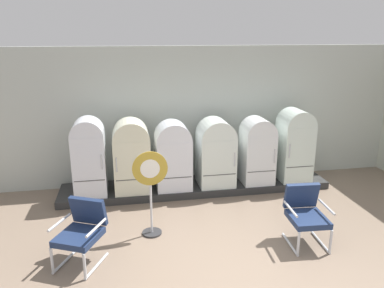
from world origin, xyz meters
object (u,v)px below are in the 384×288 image
object	(u,v)px
refrigerator_5	(295,143)
refrigerator_3	(216,151)
refrigerator_1	(131,154)
sign_stand	(151,191)
refrigerator_2	(173,154)
armchair_left	(82,229)
refrigerator_4	(257,149)
armchair_right	(306,212)
refrigerator_0	(89,155)

from	to	relation	value
refrigerator_5	refrigerator_3	bearing A→B (deg)	179.30
refrigerator_1	sign_stand	bearing A→B (deg)	-80.99
refrigerator_2	armchair_left	distance (m)	2.66
refrigerator_3	refrigerator_5	size ratio (longest dim) A/B	0.91
refrigerator_5	armchair_left	size ratio (longest dim) A/B	1.66
refrigerator_4	armchair_right	size ratio (longest dim) A/B	1.50
refrigerator_0	sign_stand	distance (m)	1.86
refrigerator_0	refrigerator_2	distance (m)	1.61
refrigerator_2	armchair_right	world-z (taller)	refrigerator_2
refrigerator_2	refrigerator_3	bearing A→B (deg)	2.30
refrigerator_0	armchair_left	size ratio (longest dim) A/B	1.64
refrigerator_4	sign_stand	xyz separation A→B (m)	(-2.31, -1.53, -0.11)
refrigerator_2	refrigerator_1	bearing A→B (deg)	178.08
refrigerator_4	armchair_left	world-z (taller)	refrigerator_4
armchair_right	refrigerator_1	bearing A→B (deg)	139.26
refrigerator_1	refrigerator_5	distance (m)	3.38
refrigerator_3	armchair_left	distance (m)	3.28
refrigerator_3	armchair_right	distance (m)	2.42
refrigerator_2	armchair_left	xyz separation A→B (m)	(-1.59, -2.11, -0.35)
refrigerator_0	refrigerator_5	world-z (taller)	refrigerator_5
refrigerator_3	refrigerator_4	xyz separation A→B (m)	(0.87, -0.04, 0.01)
refrigerator_0	refrigerator_3	world-z (taller)	refrigerator_0
refrigerator_4	armchair_left	size ratio (longest dim) A/B	1.50
refrigerator_3	armchair_right	xyz separation A→B (m)	(0.88, -2.22, -0.35)
refrigerator_3	sign_stand	bearing A→B (deg)	-132.69
refrigerator_0	refrigerator_3	distance (m)	2.48
armchair_left	refrigerator_0	bearing A→B (deg)	90.56
refrigerator_4	refrigerator_1	bearing A→B (deg)	179.37
refrigerator_0	armchair_right	bearing A→B (deg)	-32.99
refrigerator_5	sign_stand	world-z (taller)	refrigerator_5
refrigerator_1	refrigerator_4	world-z (taller)	refrigerator_1
refrigerator_4	refrigerator_5	size ratio (longest dim) A/B	0.91
refrigerator_4	armchair_right	xyz separation A→B (m)	(0.01, -2.18, -0.36)
refrigerator_2	refrigerator_0	bearing A→B (deg)	-179.96
refrigerator_0	refrigerator_5	size ratio (longest dim) A/B	0.99
refrigerator_3	refrigerator_5	xyz separation A→B (m)	(1.69, -0.02, 0.09)
refrigerator_1	refrigerator_3	size ratio (longest dim) A/B	1.04
refrigerator_5	refrigerator_4	bearing A→B (deg)	-178.91
armchair_right	refrigerator_2	bearing A→B (deg)	128.82
refrigerator_4	armchair_left	bearing A→B (deg)	-147.69
armchair_right	sign_stand	distance (m)	2.43
refrigerator_2	armchair_right	size ratio (longest dim) A/B	1.50
refrigerator_3	armchair_right	bearing A→B (deg)	-68.33
refrigerator_5	armchair_left	distance (m)	4.68
refrigerator_2	refrigerator_4	distance (m)	1.74
refrigerator_2	sign_stand	world-z (taller)	refrigerator_2
refrigerator_1	refrigerator_2	bearing A→B (deg)	-1.92
sign_stand	armchair_left	bearing A→B (deg)	-150.40
refrigerator_2	armchair_left	size ratio (longest dim) A/B	1.50
refrigerator_5	armchair_right	distance (m)	2.38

